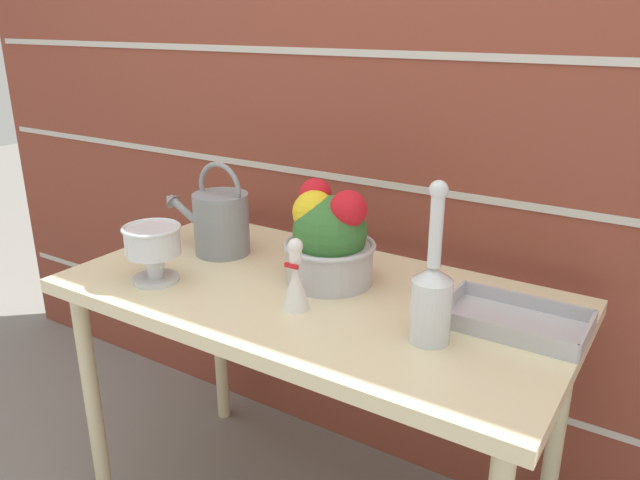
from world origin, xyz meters
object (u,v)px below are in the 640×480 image
at_px(figurine_vase, 296,281).
at_px(wire_tray, 514,322).
at_px(flower_planter, 329,239).
at_px(glass_decanter, 432,294).
at_px(crystal_pedestal_bowl, 153,246).
at_px(watering_can, 220,221).

height_order(figurine_vase, wire_tray, figurine_vase).
xyz_separation_m(flower_planter, figurine_vase, (0.02, -0.17, -0.04)).
bearing_deg(flower_planter, wire_tray, 1.21).
bearing_deg(glass_decanter, crystal_pedestal_bowl, -173.02).
bearing_deg(figurine_vase, flower_planter, 96.68).
relative_size(crystal_pedestal_bowl, glass_decanter, 0.43).
xyz_separation_m(watering_can, wire_tray, (0.84, -0.00, -0.08)).
bearing_deg(wire_tray, glass_decanter, -129.61).
height_order(glass_decanter, wire_tray, glass_decanter).
xyz_separation_m(crystal_pedestal_bowl, glass_decanter, (0.71, 0.09, 0.01)).
bearing_deg(glass_decanter, wire_tray, 50.39).
relative_size(watering_can, glass_decanter, 0.88).
distance_m(flower_planter, figurine_vase, 0.18).
distance_m(crystal_pedestal_bowl, flower_planter, 0.44).
bearing_deg(crystal_pedestal_bowl, flower_planter, 32.44).
xyz_separation_m(flower_planter, wire_tray, (0.47, 0.01, -0.10)).
height_order(watering_can, figurine_vase, watering_can).
distance_m(flower_planter, glass_decanter, 0.37).
xyz_separation_m(watering_can, figurine_vase, (0.39, -0.19, -0.02)).
bearing_deg(figurine_vase, wire_tray, 22.32).
xyz_separation_m(crystal_pedestal_bowl, flower_planter, (0.37, 0.24, 0.02)).
bearing_deg(crystal_pedestal_bowl, watering_can, 89.06).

